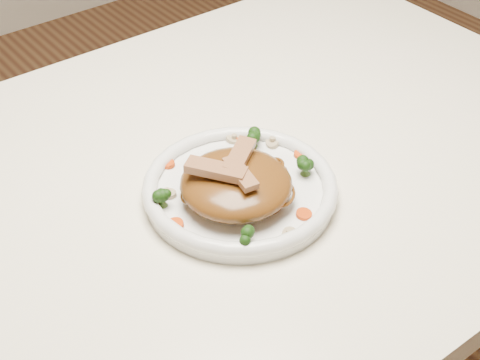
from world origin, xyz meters
TOP-DOWN VIEW (x-y plane):
  - table at (0.00, 0.00)m, footprint 1.20×0.80m
  - plate at (-0.02, -0.07)m, footprint 0.27×0.27m
  - noodle_mound at (-0.03, -0.08)m, footprint 0.18×0.18m
  - chicken_a at (-0.02, -0.07)m, footprint 0.07×0.06m
  - chicken_b at (-0.06, -0.08)m, footprint 0.06×0.08m
  - chicken_c at (-0.04, -0.10)m, footprint 0.03×0.06m
  - broccoli_0 at (0.05, -0.00)m, footprint 0.03×0.03m
  - broccoli_1 at (-0.12, -0.03)m, footprint 0.03×0.03m
  - broccoli_2 at (-0.08, -0.16)m, footprint 0.03×0.03m
  - broccoli_3 at (0.07, -0.10)m, footprint 0.03×0.03m
  - carrot_0 at (0.05, 0.02)m, footprint 0.02×0.02m
  - carrot_1 at (-0.13, -0.08)m, footprint 0.03×0.03m
  - carrot_2 at (0.09, -0.06)m, footprint 0.02×0.02m
  - carrot_3 at (-0.07, 0.03)m, footprint 0.02×0.02m
  - carrot_4 at (0.01, -0.16)m, footprint 0.02×0.02m
  - mushroom_0 at (-0.03, -0.18)m, footprint 0.04×0.04m
  - mushroom_1 at (0.08, -0.02)m, footprint 0.04×0.04m
  - mushroom_2 at (-0.10, -0.02)m, footprint 0.03×0.03m
  - mushroom_3 at (0.04, 0.02)m, footprint 0.03×0.03m

SIDE VIEW (x-z plane):
  - table at x=0.00m, z-range 0.28..1.03m
  - plate at x=-0.02m, z-range 0.75..0.77m
  - carrot_0 at x=0.05m, z-range 0.77..0.77m
  - carrot_1 at x=-0.13m, z-range 0.77..0.77m
  - carrot_2 at x=0.09m, z-range 0.77..0.77m
  - carrot_3 at x=-0.07m, z-range 0.77..0.77m
  - carrot_4 at x=0.01m, z-range 0.77..0.77m
  - mushroom_0 at x=-0.03m, z-range 0.77..0.77m
  - mushroom_1 at x=0.08m, z-range 0.77..0.77m
  - mushroom_2 at x=-0.10m, z-range 0.77..0.77m
  - mushroom_3 at x=0.04m, z-range 0.77..0.77m
  - broccoli_3 at x=0.07m, z-range 0.77..0.79m
  - broccoli_2 at x=-0.08m, z-range 0.77..0.79m
  - broccoli_0 at x=0.05m, z-range 0.77..0.80m
  - broccoli_1 at x=-0.12m, z-range 0.77..0.80m
  - noodle_mound at x=-0.03m, z-range 0.77..0.81m
  - chicken_c at x=-0.04m, z-range 0.82..0.83m
  - chicken_a at x=-0.02m, z-range 0.82..0.83m
  - chicken_b at x=-0.06m, z-range 0.82..0.83m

